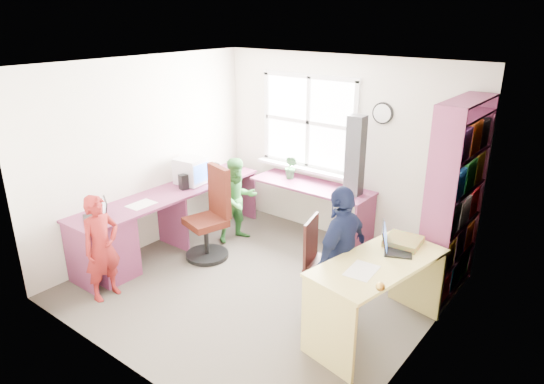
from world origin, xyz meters
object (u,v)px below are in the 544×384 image
(crt_monitor, at_px, (191,171))
(person_red, at_px, (102,248))
(person_green, at_px, (238,200))
(person_navy, at_px, (341,254))
(wooden_chair, at_px, (321,259))
(laptop_right, at_px, (393,244))
(swivel_chair, at_px, (211,219))
(l_desk, at_px, (158,227))
(potted_plant, at_px, (291,167))
(cd_tower, at_px, (355,156))
(laptop_left, at_px, (98,214))
(bookshelf, at_px, (454,206))
(right_desk, at_px, (377,282))

(crt_monitor, relative_size, person_red, 0.34)
(person_green, bearing_deg, person_navy, -90.77)
(wooden_chair, distance_m, laptop_right, 0.78)
(wooden_chair, bearing_deg, swivel_chair, 163.10)
(wooden_chair, distance_m, crt_monitor, 2.28)
(person_navy, bearing_deg, person_red, -60.37)
(wooden_chair, distance_m, person_navy, 0.35)
(l_desk, xyz_separation_m, potted_plant, (0.70, 1.73, 0.46))
(person_navy, bearing_deg, potted_plant, -130.61)
(laptop_right, distance_m, potted_plant, 2.32)
(cd_tower, height_order, potted_plant, cd_tower)
(wooden_chair, relative_size, person_green, 0.83)
(laptop_right, bearing_deg, l_desk, 77.61)
(cd_tower, distance_m, person_green, 1.62)
(l_desk, xyz_separation_m, laptop_left, (-0.18, -0.65, 0.34))
(bookshelf, relative_size, potted_plant, 6.45)
(bookshelf, bearing_deg, laptop_left, -145.90)
(laptop_right, relative_size, potted_plant, 1.32)
(swivel_chair, bearing_deg, l_desk, -112.20)
(crt_monitor, height_order, person_navy, person_navy)
(potted_plant, bearing_deg, bookshelf, -6.65)
(laptop_left, bearing_deg, l_desk, 102.67)
(swivel_chair, distance_m, person_navy, 1.92)
(wooden_chair, xyz_separation_m, laptop_left, (-2.19, -1.09, 0.29))
(cd_tower, distance_m, person_navy, 1.62)
(wooden_chair, xyz_separation_m, crt_monitor, (-2.22, 0.32, 0.42))
(l_desk, relative_size, laptop_right, 6.88)
(cd_tower, bearing_deg, wooden_chair, -77.03)
(right_desk, relative_size, bookshelf, 0.69)
(bookshelf, bearing_deg, person_navy, -120.55)
(cd_tower, bearing_deg, potted_plant, 177.13)
(l_desk, distance_m, person_navy, 2.33)
(right_desk, xyz_separation_m, person_navy, (-0.42, 0.06, 0.12))
(bookshelf, bearing_deg, l_desk, -153.57)
(swivel_chair, xyz_separation_m, cd_tower, (1.27, 1.22, 0.75))
(l_desk, bearing_deg, swivel_chair, 52.61)
(cd_tower, bearing_deg, right_desk, -56.28)
(laptop_left, bearing_deg, potted_plant, 97.55)
(wooden_chair, bearing_deg, person_red, -159.79)
(person_green, height_order, person_navy, person_navy)
(swivel_chair, bearing_deg, laptop_left, -100.73)
(person_green, bearing_deg, cd_tower, -43.70)
(laptop_right, bearing_deg, person_navy, 93.53)
(wooden_chair, bearing_deg, right_desk, -26.74)
(laptop_right, xyz_separation_m, person_red, (-2.57, -1.42, -0.26))
(l_desk, xyz_separation_m, person_red, (0.14, -0.86, 0.12))
(right_desk, bearing_deg, cd_tower, 136.92)
(person_red, distance_m, person_navy, 2.47)
(person_navy, bearing_deg, swivel_chair, -94.37)
(laptop_right, height_order, person_green, person_green)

